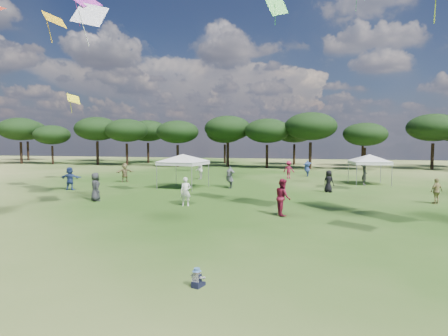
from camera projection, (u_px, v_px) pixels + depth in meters
The scene contains 6 objects.
ground at pixel (156, 328), 7.90m from camera, with size 140.00×140.00×0.00m, color #2C4F17.
tree_line at pixel (304, 129), 53.04m from camera, with size 108.78×17.63×7.77m.
tent_left at pixel (183, 156), 30.36m from camera, with size 6.56×6.56×3.07m.
tent_right at pixel (370, 156), 32.96m from camera, with size 6.18×6.18×2.94m.
toddler at pixel (197, 279), 10.03m from camera, with size 0.39×0.43×0.53m.
festival_crowd at pixel (243, 176), 31.18m from camera, with size 30.81×23.06×1.93m.
Camera 1 is at (3.10, -7.10, 3.97)m, focal length 30.00 mm.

